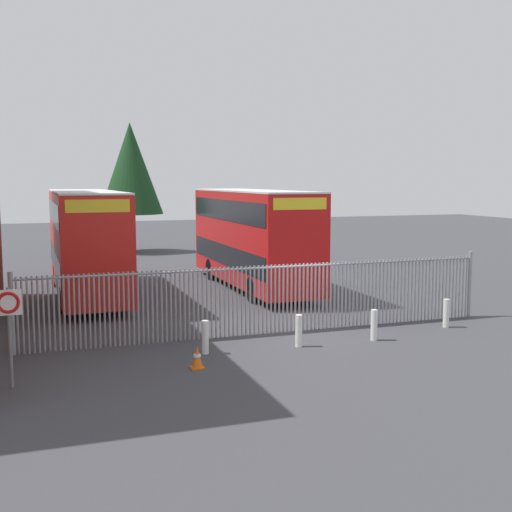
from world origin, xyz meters
name	(u,v)px	position (x,y,z in m)	size (l,w,h in m)	color
ground_plane	(226,291)	(0.00, 8.00, 0.00)	(100.00, 100.00, 0.00)	#3D3D42
palisade_fence	(269,297)	(-0.97, 0.00, 1.18)	(15.42, 0.14, 2.35)	gray
double_decker_bus_near_gate	(252,235)	(1.35, 8.35, 2.42)	(2.54, 10.81, 4.42)	red
double_decker_bus_behind_fence_left	(86,239)	(-5.87, 8.70, 2.42)	(2.54, 10.81, 4.42)	red
bollard_near_left	(205,337)	(-3.52, -1.67, 0.47)	(0.20, 0.20, 0.95)	silver
bollard_center_front	(299,331)	(-0.73, -1.84, 0.47)	(0.20, 0.20, 0.95)	silver
bollard_near_right	(374,325)	(1.73, -1.91, 0.47)	(0.20, 0.20, 0.95)	silver
bollard_far_right	(446,313)	(4.86, -1.18, 0.47)	(0.20, 0.20, 0.95)	silver
traffic_cone_by_gate	(197,358)	(-4.08, -2.98, 0.29)	(0.34, 0.34, 0.59)	orange
speed_limit_sign_post	(9,314)	(-8.58, -3.08, 1.78)	(0.60, 0.14, 2.40)	slate
tree_tall_back	(131,169)	(-1.58, 24.79, 5.63)	(4.25, 4.25, 8.68)	#4C3823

